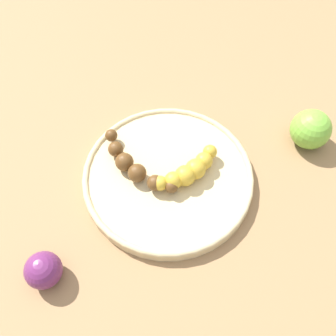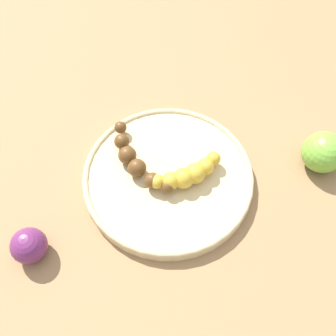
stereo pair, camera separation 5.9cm
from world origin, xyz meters
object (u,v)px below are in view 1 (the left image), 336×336
object	(u,v)px
banana_overripe	(133,165)
apple_green	(311,129)
banana_spotted	(189,171)
fruit_bowl	(168,176)
plum_purple	(43,270)

from	to	relation	value
banana_overripe	apple_green	bearing A→B (deg)	147.96
banana_overripe	banana_spotted	bearing A→B (deg)	126.92
fruit_bowl	plum_purple	xyz separation A→B (m)	(0.23, -0.03, 0.01)
banana_overripe	apple_green	size ratio (longest dim) A/B	2.34
apple_green	banana_spotted	bearing A→B (deg)	-29.04
banana_overripe	plum_purple	distance (m)	0.20
banana_spotted	banana_overripe	world-z (taller)	banana_spotted
banana_overripe	plum_purple	bearing A→B (deg)	9.17
apple_green	plum_purple	world-z (taller)	apple_green
banana_overripe	fruit_bowl	bearing A→B (deg)	126.47
fruit_bowl	banana_overripe	xyz separation A→B (m)	(0.03, -0.05, 0.02)
banana_overripe	apple_green	xyz separation A→B (m)	(-0.24, 0.18, -0.00)
fruit_bowl	plum_purple	bearing A→B (deg)	-8.25
apple_green	plum_purple	size ratio (longest dim) A/B	1.31
apple_green	banana_overripe	bearing A→B (deg)	-37.22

